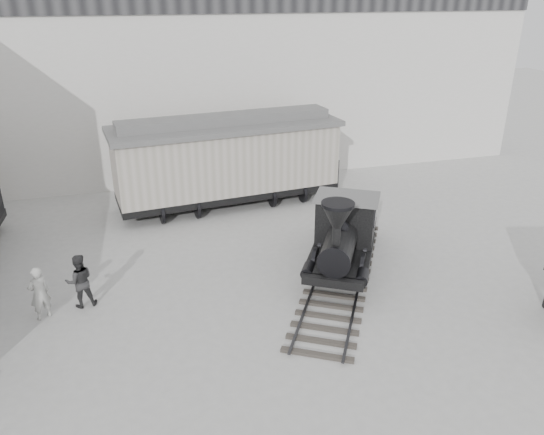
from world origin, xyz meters
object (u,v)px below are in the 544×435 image
object	(u,v)px
visitor_a	(39,293)
locomotive	(344,237)
boxcar	(227,158)
visitor_b	(80,281)

from	to	relation	value
visitor_a	locomotive	bearing A→B (deg)	152.97
boxcar	visitor_b	world-z (taller)	boxcar
boxcar	visitor_a	xyz separation A→B (m)	(-7.17, -7.47, -1.30)
visitor_a	visitor_b	size ratio (longest dim) A/B	0.98
locomotive	visitor_a	distance (m)	9.79
locomotive	visitor_b	world-z (taller)	locomotive
boxcar	visitor_a	size ratio (longest dim) A/B	6.06
visitor_a	visitor_b	bearing A→B (deg)	169.72
visitor_b	boxcar	bearing A→B (deg)	-138.80
locomotive	boxcar	size ratio (longest dim) A/B	0.87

